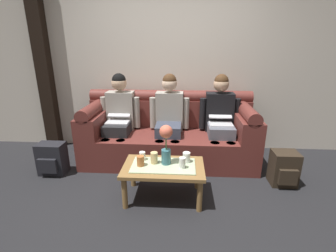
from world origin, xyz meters
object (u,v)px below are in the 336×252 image
object	(u,v)px
person_middle	(169,115)
cup_far_center	(142,156)
cup_far_left	(182,163)
cup_far_right	(141,161)
person_left	(119,114)
flower_vase	(166,141)
cup_near_left	(186,157)
backpack_left	(52,159)
couch	(169,135)
backpack_right	(284,169)
cup_near_right	(154,158)
person_right	(220,116)
coffee_table	(163,170)

from	to	relation	value
person_middle	cup_far_center	size ratio (longest dim) A/B	13.25
person_middle	cup_far_left	bearing A→B (deg)	-79.14
person_middle	cup_far_right	bearing A→B (deg)	-103.19
person_left	flower_vase	world-z (taller)	person_left
cup_far_right	cup_near_left	bearing A→B (deg)	13.55
cup_near_left	backpack_left	distance (m)	1.76
couch	backpack_right	size ratio (longest dim) A/B	5.77
person_left	backpack_right	distance (m)	2.24
cup_far_center	cup_far_left	distance (m)	0.47
couch	cup_far_center	xyz separation A→B (m)	(-0.24, -0.87, 0.07)
person_middle	cup_near_right	size ratio (longest dim) A/B	9.88
person_right	backpack_right	distance (m)	1.03
coffee_table	cup_far_left	bearing A→B (deg)	-15.17
coffee_table	cup_near_right	world-z (taller)	cup_near_right
couch	person_left	world-z (taller)	person_left
person_right	backpack_right	xyz separation A→B (m)	(0.69, -0.61, -0.46)
person_right	cup_far_center	size ratio (longest dim) A/B	13.25
person_left	coffee_table	size ratio (longest dim) A/B	1.43
cup_near_right	couch	bearing A→B (deg)	83.87
cup_far_center	cup_far_right	xyz separation A→B (m)	(0.00, -0.14, 0.01)
cup_far_center	cup_far_left	size ratio (longest dim) A/B	0.80
person_middle	couch	bearing A→B (deg)	90.00
backpack_left	flower_vase	bearing A→B (deg)	-14.92
person_left	person_middle	size ratio (longest dim) A/B	1.00
person_left	cup_far_right	xyz separation A→B (m)	(0.47, -1.01, -0.21)
cup_near_right	cup_far_right	world-z (taller)	cup_near_right
person_middle	cup_far_center	xyz separation A→B (m)	(-0.24, -0.87, -0.22)
flower_vase	backpack_right	distance (m)	1.48
person_right	coffee_table	size ratio (longest dim) A/B	1.43
person_right	cup_far_left	distance (m)	1.17
person_left	cup_near_right	xyz separation A→B (m)	(0.60, -0.94, -0.20)
couch	cup_near_right	world-z (taller)	couch
backpack_left	cup_far_center	bearing A→B (deg)	-14.75
person_left	coffee_table	world-z (taller)	person_left
coffee_table	couch	bearing A→B (deg)	90.00
person_middle	backpack_left	size ratio (longest dim) A/B	2.96
person_right	cup_near_left	xyz separation A→B (m)	(-0.46, -0.89, -0.21)
person_middle	person_right	bearing A→B (deg)	-0.05
cup_near_right	backpack_left	xyz separation A→B (m)	(-1.37, 0.40, -0.25)
cup_far_center	backpack_left	bearing A→B (deg)	165.25
cup_near_left	cup_far_right	world-z (taller)	cup_near_left
person_right	cup_far_right	distance (m)	1.39
couch	cup_far_right	xyz separation A→B (m)	(-0.24, -1.01, 0.08)
cup_near_left	cup_far_right	size ratio (longest dim) A/B	1.02
cup_far_right	backpack_right	size ratio (longest dim) A/B	0.26
cup_near_right	backpack_right	world-z (taller)	cup_near_right
person_middle	cup_far_right	distance (m)	1.06
person_middle	cup_near_right	world-z (taller)	person_middle
person_right	cup_far_center	bearing A→B (deg)	-137.48
cup_near_left	cup_far_left	distance (m)	0.15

